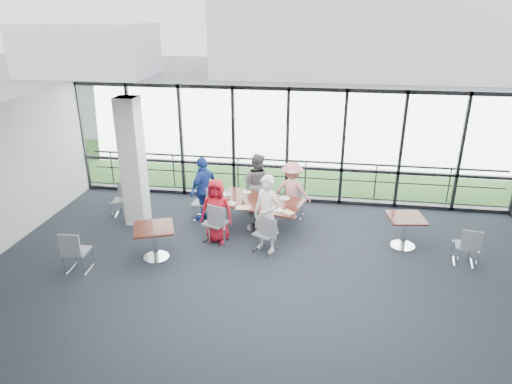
# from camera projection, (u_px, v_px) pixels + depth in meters

# --- Properties ---
(floor) EXTENTS (12.00, 10.00, 0.02)m
(floor) POSITION_uv_depth(u_px,v_px,m) (260.00, 305.00, 8.47)
(floor) COLOR #1D212A
(floor) RESTS_ON ground
(ceiling) EXTENTS (12.00, 10.00, 0.04)m
(ceiling) POSITION_uv_depth(u_px,v_px,m) (261.00, 137.00, 7.27)
(ceiling) COLOR white
(ceiling) RESTS_ON ground
(curtain_wall_back) EXTENTS (12.00, 0.10, 3.20)m
(curtain_wall_back) POSITION_uv_depth(u_px,v_px,m) (287.00, 146.00, 12.44)
(curtain_wall_back) COLOR white
(curtain_wall_back) RESTS_ON ground
(structural_column) EXTENTS (0.50, 0.50, 3.20)m
(structural_column) POSITION_uv_depth(u_px,v_px,m) (133.00, 162.00, 11.14)
(structural_column) COLOR white
(structural_column) RESTS_ON ground
(apron) EXTENTS (80.00, 70.00, 0.02)m
(apron) POSITION_uv_depth(u_px,v_px,m) (298.00, 151.00, 17.63)
(apron) COLOR slate
(apron) RESTS_ON ground
(grass_strip) EXTENTS (80.00, 5.00, 0.01)m
(grass_strip) POSITION_uv_depth(u_px,v_px,m) (294.00, 166.00, 15.79)
(grass_strip) COLOR #28531B
(grass_strip) RESTS_ON ground
(hangar_main) EXTENTS (24.00, 10.00, 6.00)m
(hangar_main) POSITION_uv_depth(u_px,v_px,m) (370.00, 36.00, 36.05)
(hangar_main) COLOR white
(hangar_main) RESTS_ON ground
(hangar_aux) EXTENTS (10.00, 6.00, 4.00)m
(hangar_aux) POSITION_uv_depth(u_px,v_px,m) (88.00, 50.00, 35.96)
(hangar_aux) COLOR white
(hangar_aux) RESTS_ON ground
(guard_rail) EXTENTS (12.00, 0.06, 0.06)m
(guard_rail) POSITION_uv_depth(u_px,v_px,m) (288.00, 177.00, 13.41)
(guard_rail) COLOR #2D2D33
(guard_rail) RESTS_ON ground
(main_table) EXTENTS (2.36, 1.68, 0.75)m
(main_table) POSITION_uv_depth(u_px,v_px,m) (258.00, 205.00, 11.13)
(main_table) COLOR #39140D
(main_table) RESTS_ON ground
(side_table_left) EXTENTS (1.07, 1.07, 0.75)m
(side_table_left) POSITION_uv_depth(u_px,v_px,m) (154.00, 232.00, 9.80)
(side_table_left) COLOR #39140D
(side_table_left) RESTS_ON ground
(side_table_right) EXTENTS (0.88, 0.88, 0.75)m
(side_table_right) POSITION_uv_depth(u_px,v_px,m) (405.00, 222.00, 10.29)
(side_table_right) COLOR #39140D
(side_table_right) RESTS_ON ground
(diner_near_left) EXTENTS (0.75, 0.49, 1.52)m
(diner_near_left) POSITION_uv_depth(u_px,v_px,m) (217.00, 211.00, 10.52)
(diner_near_left) COLOR red
(diner_near_left) RESTS_ON ground
(diner_near_right) EXTENTS (0.79, 0.72, 1.78)m
(diner_near_right) POSITION_uv_depth(u_px,v_px,m) (267.00, 214.00, 10.04)
(diner_near_right) COLOR white
(diner_near_right) RESTS_ON ground
(diner_far_left) EXTENTS (0.91, 0.72, 1.63)m
(diner_far_left) POSITION_uv_depth(u_px,v_px,m) (257.00, 183.00, 12.01)
(diner_far_left) COLOR slate
(diner_far_left) RESTS_ON ground
(diner_far_right) EXTENTS (1.06, 0.67, 1.53)m
(diner_far_right) POSITION_uv_depth(u_px,v_px,m) (292.00, 191.00, 11.67)
(diner_far_right) COLOR pink
(diner_far_right) RESTS_ON ground
(diner_end) EXTENTS (0.90, 1.12, 1.68)m
(diner_end) POSITION_uv_depth(u_px,v_px,m) (204.00, 189.00, 11.57)
(diner_end) COLOR #2141A3
(diner_end) RESTS_ON ground
(chair_main_nl) EXTENTS (0.62, 0.62, 0.97)m
(chair_main_nl) POSITION_uv_depth(u_px,v_px,m) (215.00, 223.00, 10.55)
(chair_main_nl) COLOR gray
(chair_main_nl) RESTS_ON ground
(chair_main_nr) EXTENTS (0.59, 0.59, 0.90)m
(chair_main_nr) POSITION_uv_depth(u_px,v_px,m) (265.00, 233.00, 10.14)
(chair_main_nr) COLOR gray
(chair_main_nr) RESTS_ON ground
(chair_main_fl) EXTENTS (0.44, 0.44, 0.88)m
(chair_main_fl) POSITION_uv_depth(u_px,v_px,m) (253.00, 194.00, 12.29)
(chair_main_fl) COLOR gray
(chair_main_fl) RESTS_ON ground
(chair_main_fr) EXTENTS (0.45, 0.45, 0.85)m
(chair_main_fr) POSITION_uv_depth(u_px,v_px,m) (295.00, 202.00, 11.86)
(chair_main_fr) COLOR gray
(chair_main_fr) RESTS_ON ground
(chair_main_end) EXTENTS (0.44, 0.44, 0.89)m
(chair_main_end) POSITION_uv_depth(u_px,v_px,m) (202.00, 203.00, 11.73)
(chair_main_end) COLOR gray
(chair_main_end) RESTS_ON ground
(chair_spare_la) EXTENTS (0.47, 0.47, 0.92)m
(chair_spare_la) POSITION_uv_depth(u_px,v_px,m) (77.00, 251.00, 9.38)
(chair_spare_la) COLOR gray
(chair_spare_la) RESTS_ON ground
(chair_spare_lb) EXTENTS (0.50, 0.50, 0.86)m
(chair_spare_lb) POSITION_uv_depth(u_px,v_px,m) (122.00, 200.00, 11.94)
(chair_spare_lb) COLOR gray
(chair_spare_lb) RESTS_ON ground
(chair_spare_r) EXTENTS (0.48, 0.48, 0.84)m
(chair_spare_r) POSITION_uv_depth(u_px,v_px,m) (466.00, 246.00, 9.67)
(chair_spare_r) COLOR gray
(chair_spare_r) RESTS_ON ground
(plate_nl) EXTENTS (0.24, 0.24, 0.01)m
(plate_nl) POSITION_uv_depth(u_px,v_px,m) (231.00, 203.00, 10.92)
(plate_nl) COLOR white
(plate_nl) RESTS_ON main_table
(plate_nr) EXTENTS (0.25, 0.25, 0.01)m
(plate_nr) POSITION_uv_depth(u_px,v_px,m) (277.00, 210.00, 10.57)
(plate_nr) COLOR white
(plate_nr) RESTS_ON main_table
(plate_fl) EXTENTS (0.24, 0.24, 0.01)m
(plate_fl) POSITION_uv_depth(u_px,v_px,m) (247.00, 192.00, 11.59)
(plate_fl) COLOR white
(plate_fl) RESTS_ON main_table
(plate_fr) EXTENTS (0.27, 0.27, 0.01)m
(plate_fr) POSITION_uv_depth(u_px,v_px,m) (285.00, 198.00, 11.22)
(plate_fr) COLOR white
(plate_fr) RESTS_ON main_table
(plate_end) EXTENTS (0.24, 0.24, 0.01)m
(plate_end) POSITION_uv_depth(u_px,v_px,m) (227.00, 195.00, 11.44)
(plate_end) COLOR white
(plate_end) RESTS_ON main_table
(tumbler_a) EXTENTS (0.07, 0.07, 0.15)m
(tumbler_a) POSITION_uv_depth(u_px,v_px,m) (243.00, 201.00, 10.91)
(tumbler_a) COLOR white
(tumbler_a) RESTS_ON main_table
(tumbler_b) EXTENTS (0.07, 0.07, 0.15)m
(tumbler_b) POSITION_uv_depth(u_px,v_px,m) (265.00, 204.00, 10.74)
(tumbler_b) COLOR white
(tumbler_b) RESTS_ON main_table
(tumbler_c) EXTENTS (0.07, 0.07, 0.15)m
(tumbler_c) POSITION_uv_depth(u_px,v_px,m) (265.00, 195.00, 11.25)
(tumbler_c) COLOR white
(tumbler_c) RESTS_ON main_table
(tumbler_d) EXTENTS (0.07, 0.07, 0.14)m
(tumbler_d) POSITION_uv_depth(u_px,v_px,m) (229.00, 197.00, 11.15)
(tumbler_d) COLOR white
(tumbler_d) RESTS_ON main_table
(menu_a) EXTENTS (0.35, 0.26, 0.00)m
(menu_a) POSITION_uv_depth(u_px,v_px,m) (243.00, 208.00, 10.70)
(menu_a) COLOR silver
(menu_a) RESTS_ON main_table
(menu_b) EXTENTS (0.36, 0.35, 0.00)m
(menu_b) POSITION_uv_depth(u_px,v_px,m) (288.00, 212.00, 10.47)
(menu_b) COLOR silver
(menu_b) RESTS_ON main_table
(menu_c) EXTENTS (0.31, 0.22, 0.00)m
(menu_c) POSITION_uv_depth(u_px,v_px,m) (268.00, 196.00, 11.38)
(menu_c) COLOR silver
(menu_c) RESTS_ON main_table
(condiment_caddy) EXTENTS (0.10, 0.07, 0.04)m
(condiment_caddy) POSITION_uv_depth(u_px,v_px,m) (262.00, 199.00, 11.15)
(condiment_caddy) COLOR black
(condiment_caddy) RESTS_ON main_table
(ketchup_bottle) EXTENTS (0.06, 0.06, 0.18)m
(ketchup_bottle) POSITION_uv_depth(u_px,v_px,m) (259.00, 196.00, 11.11)
(ketchup_bottle) COLOR #980013
(ketchup_bottle) RESTS_ON main_table
(green_bottle) EXTENTS (0.05, 0.05, 0.20)m
(green_bottle) POSITION_uv_depth(u_px,v_px,m) (262.00, 197.00, 11.06)
(green_bottle) COLOR #1A742F
(green_bottle) RESTS_ON main_table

